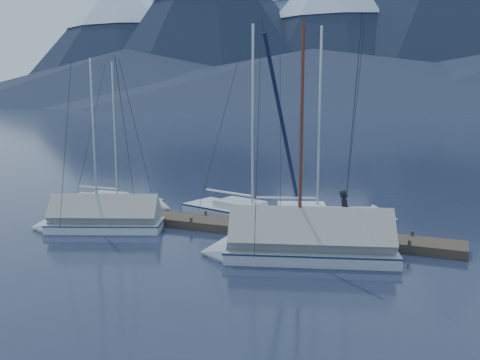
# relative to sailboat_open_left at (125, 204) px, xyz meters

# --- Properties ---
(ground) EXTENTS (1000.00, 1000.00, 0.00)m
(ground) POSITION_rel_sailboat_open_left_xyz_m (7.41, -4.03, -0.14)
(ground) COLOR black
(ground) RESTS_ON ground
(mountain_range) EXTENTS (877.00, 584.00, 150.50)m
(mountain_range) POSITION_rel_sailboat_open_left_xyz_m (11.53, 366.42, 58.51)
(mountain_range) COLOR #475675
(mountain_range) RESTS_ON ground
(dock) EXTENTS (18.00, 1.50, 0.54)m
(dock) POSITION_rel_sailboat_open_left_xyz_m (7.41, -2.03, -0.03)
(dock) COLOR #382D23
(dock) RESTS_ON ground
(mooring_posts) EXTENTS (15.12, 1.52, 0.35)m
(mooring_posts) POSITION_rel_sailboat_open_left_xyz_m (6.91, -2.03, 0.21)
(mooring_posts) COLOR #382D23
(mooring_posts) RESTS_ON ground
(sailboat_open_left) EXTENTS (6.23, 2.66, 8.18)m
(sailboat_open_left) POSITION_rel_sailboat_open_left_xyz_m (0.00, 0.00, 0.00)
(sailboat_open_left) COLOR silver
(sailboat_open_left) RESTS_ON ground
(sailboat_open_mid) EXTENTS (7.67, 3.98, 9.77)m
(sailboat_open_mid) POSITION_rel_sailboat_open_left_xyz_m (7.66, -0.08, 0.03)
(sailboat_open_mid) COLOR silver
(sailboat_open_mid) RESTS_ON ground
(sailboat_open_right) EXTENTS (7.54, 4.44, 9.63)m
(sailboat_open_right) POSITION_rel_sailboat_open_left_xyz_m (10.53, 1.10, 0.03)
(sailboat_open_right) COLOR white
(sailboat_open_right) RESTS_ON ground
(sailboat_covered_near) EXTENTS (7.28, 4.02, 9.05)m
(sailboat_covered_near) POSITION_rel_sailboat_open_left_xyz_m (10.69, -4.79, 0.31)
(sailboat_covered_near) COLOR #B8BBC5
(sailboat_covered_near) RESTS_ON ground
(sailboat_covered_far) EXTENTS (5.92, 3.66, 7.99)m
(sailboat_covered_far) POSITION_rel_sailboat_open_left_xyz_m (1.61, -4.39, 0.25)
(sailboat_covered_far) COLOR silver
(sailboat_covered_far) RESTS_ON ground
(person) EXTENTS (0.44, 0.65, 1.75)m
(person) POSITION_rel_sailboat_open_left_xyz_m (11.88, -2.08, 1.07)
(person) COLOR black
(person) RESTS_ON dock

